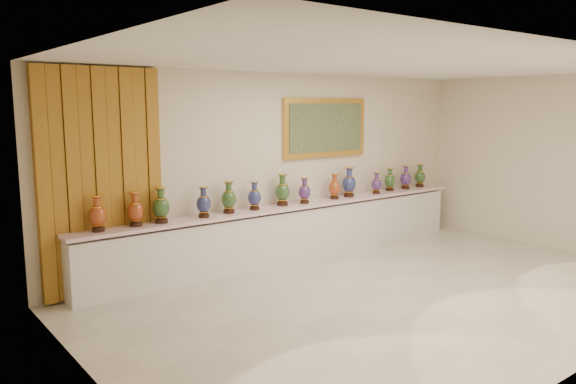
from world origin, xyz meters
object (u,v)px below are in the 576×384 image
vase_1 (135,211)px  counter (292,232)px  vase_2 (161,207)px  vase_0 (97,215)px

vase_1 → counter: bearing=0.4°
vase_1 → vase_2: size_ratio=0.93×
vase_0 → vase_1: vase_0 is taller
counter → vase_0: 3.25m
counter → vase_1: bearing=-179.6°
vase_0 → counter: bearing=0.6°
counter → vase_0: size_ratio=15.59×
vase_1 → vase_2: (0.36, -0.02, 0.01)m
counter → vase_2: bearing=-179.1°
vase_0 → vase_1: bearing=1.3°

